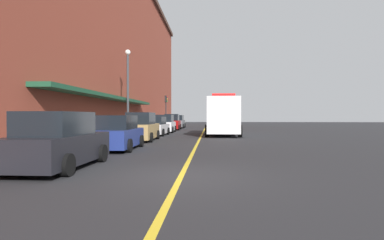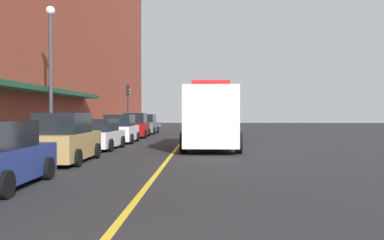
{
  "view_description": "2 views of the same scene",
  "coord_description": "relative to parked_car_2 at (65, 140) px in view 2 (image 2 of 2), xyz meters",
  "views": [
    {
      "loc": [
        0.84,
        -8.72,
        1.67
      ],
      "look_at": [
        -1.12,
        23.44,
        1.27
      ],
      "focal_mm": 29.47,
      "sensor_mm": 36.0,
      "label": 1
    },
    {
      "loc": [
        1.49,
        -3.74,
        1.9
      ],
      "look_at": [
        0.58,
        27.94,
        1.4
      ],
      "focal_mm": 39.61,
      "sensor_mm": 36.0,
      "label": 2
    }
  ],
  "objects": [
    {
      "name": "box_truck",
      "position": [
        5.75,
        6.63,
        0.75
      ],
      "size": [
        3.05,
        8.11,
        3.44
      ],
      "rotation": [
        0.0,
        0.0,
        -1.59
      ],
      "color": "silver",
      "rests_on": "ground"
    },
    {
      "name": "ground_plane",
      "position": [
        3.88,
        12.58,
        -0.89
      ],
      "size": [
        112.0,
        112.0,
        0.0
      ],
      "primitive_type": "plane",
      "color": "#232326"
    },
    {
      "name": "parked_car_2",
      "position": [
        0.0,
        0.0,
        0.0
      ],
      "size": [
        2.0,
        4.66,
        1.92
      ],
      "rotation": [
        0.0,
        0.0,
        1.59
      ],
      "color": "#A5844C",
      "rests_on": "ground"
    },
    {
      "name": "traffic_light_near",
      "position": [
        -1.41,
        21.3,
        2.27
      ],
      "size": [
        0.38,
        0.36,
        4.3
      ],
      "color": "#232326",
      "rests_on": "sidewalk_left"
    },
    {
      "name": "parked_car_6",
      "position": [
        -0.01,
        23.06,
        -0.04
      ],
      "size": [
        1.98,
        4.84,
        1.82
      ],
      "rotation": [
        0.0,
        0.0,
        1.57
      ],
      "color": "#595B60",
      "rests_on": "ground"
    },
    {
      "name": "parking_meter_3",
      "position": [
        -1.47,
        13.83,
        0.17
      ],
      "size": [
        0.14,
        0.18,
        1.33
      ],
      "color": "#4C4C51",
      "rests_on": "sidewalk_left"
    },
    {
      "name": "parked_car_4",
      "position": [
        -0.05,
        10.99,
        -0.04
      ],
      "size": [
        2.07,
        4.11,
        1.82
      ],
      "rotation": [
        0.0,
        0.0,
        1.58
      ],
      "color": "silver",
      "rests_on": "ground"
    },
    {
      "name": "lane_center_stripe",
      "position": [
        3.88,
        12.58,
        -0.88
      ],
      "size": [
        0.16,
        70.0,
        0.01
      ],
      "primitive_type": "cube",
      "color": "gold",
      "rests_on": "ground"
    },
    {
      "name": "parked_car_5",
      "position": [
        -0.03,
        17.03,
        0.0
      ],
      "size": [
        2.11,
        4.58,
        1.92
      ],
      "rotation": [
        0.0,
        0.0,
        1.6
      ],
      "color": "maroon",
      "rests_on": "ground"
    },
    {
      "name": "sidewalk_left",
      "position": [
        -2.32,
        12.58,
        -0.81
      ],
      "size": [
        2.4,
        70.0,
        0.15
      ],
      "primitive_type": "cube",
      "color": "gray",
      "rests_on": "ground"
    },
    {
      "name": "parking_meter_0",
      "position": [
        -1.47,
        13.13,
        0.17
      ],
      "size": [
        0.14,
        0.18,
        1.33
      ],
      "color": "#4C4C51",
      "rests_on": "sidewalk_left"
    },
    {
      "name": "parking_meter_1",
      "position": [
        -1.47,
        19.57,
        0.17
      ],
      "size": [
        0.14,
        0.18,
        1.33
      ],
      "color": "#4C4C51",
      "rests_on": "sidewalk_left"
    },
    {
      "name": "parked_car_3",
      "position": [
        -0.14,
        5.84,
        -0.13
      ],
      "size": [
        2.16,
        4.24,
        1.61
      ],
      "rotation": [
        0.0,
        0.0,
        1.54
      ],
      "color": "silver",
      "rests_on": "ground"
    },
    {
      "name": "street_lamp_left",
      "position": [
        -2.07,
        4.16,
        3.51
      ],
      "size": [
        0.44,
        0.44,
        6.94
      ],
      "color": "#33383D",
      "rests_on": "sidewalk_left"
    }
  ]
}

